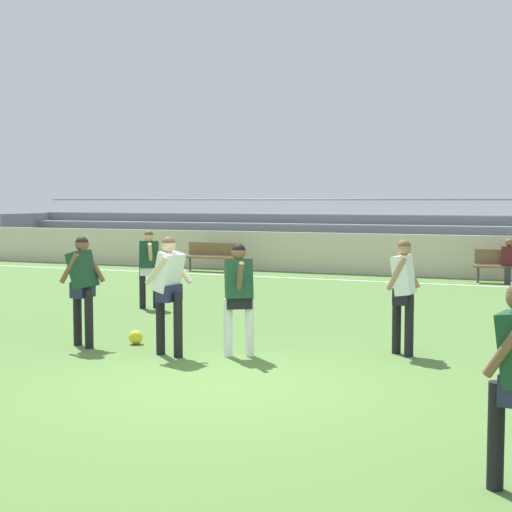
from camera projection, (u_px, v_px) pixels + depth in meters
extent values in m
plane|color=#517A38|center=(216.00, 385.00, 9.33)|extent=(160.00, 160.00, 0.00)
cube|color=white|center=(420.00, 283.00, 20.68)|extent=(44.00, 0.12, 0.01)
cube|color=beige|center=(433.00, 256.00, 22.35)|extent=(48.00, 0.16, 1.23)
cube|color=#9EA3AD|center=(335.00, 260.00, 24.48)|extent=(26.80, 0.36, 0.08)
cube|color=slate|center=(333.00, 265.00, 24.31)|extent=(26.80, 0.04, 0.34)
cube|color=#9EA3AD|center=(342.00, 248.00, 25.12)|extent=(26.80, 0.36, 0.08)
cube|color=slate|center=(340.00, 253.00, 24.95)|extent=(26.80, 0.04, 0.34)
cube|color=#9EA3AD|center=(348.00, 236.00, 25.76)|extent=(26.80, 0.36, 0.08)
cube|color=slate|center=(346.00, 242.00, 25.59)|extent=(26.80, 0.04, 0.34)
cube|color=#9EA3AD|center=(354.00, 226.00, 26.40)|extent=(26.80, 0.36, 0.08)
cube|color=slate|center=(353.00, 231.00, 26.23)|extent=(26.80, 0.04, 0.34)
cube|color=#9EA3AD|center=(360.00, 215.00, 27.05)|extent=(26.80, 0.36, 0.08)
cube|color=slate|center=(358.00, 220.00, 26.88)|extent=(26.80, 0.04, 0.34)
cube|color=slate|center=(28.00, 234.00, 31.00)|extent=(0.20, 3.27, 1.69)
cylinder|color=slate|center=(362.00, 200.00, 27.24)|extent=(26.80, 0.06, 0.06)
cube|color=brown|center=(508.00, 267.00, 20.53)|extent=(1.80, 0.40, 0.06)
cube|color=brown|center=(509.00, 257.00, 20.68)|extent=(1.80, 0.05, 0.40)
cylinder|color=#47474C|center=(478.00, 274.00, 20.85)|extent=(0.07, 0.07, 0.45)
cube|color=brown|center=(212.00, 257.00, 23.98)|extent=(1.80, 0.40, 0.06)
cube|color=brown|center=(215.00, 249.00, 24.13)|extent=(1.80, 0.05, 0.40)
cylinder|color=#47474C|center=(190.00, 264.00, 24.31)|extent=(0.07, 0.07, 0.45)
cylinder|color=#47474C|center=(235.00, 265.00, 23.69)|extent=(0.07, 0.07, 0.45)
cylinder|color=#2D2D38|center=(507.00, 276.00, 20.34)|extent=(0.16, 0.16, 0.45)
cube|color=#56191E|center=(509.00, 256.00, 20.51)|extent=(0.36, 0.24, 0.52)
sphere|color=brown|center=(509.00, 242.00, 20.48)|extent=(0.21, 0.21, 0.21)
cylinder|color=black|center=(78.00, 316.00, 11.87)|extent=(0.13, 0.13, 0.90)
cylinder|color=black|center=(89.00, 319.00, 11.61)|extent=(0.13, 0.13, 0.90)
cube|color=#232847|center=(83.00, 289.00, 11.71)|extent=(0.23, 0.36, 0.24)
cube|color=#194228|center=(82.00, 270.00, 11.69)|extent=(0.37, 0.39, 0.60)
cylinder|color=brown|center=(95.00, 266.00, 11.81)|extent=(0.35, 0.08, 0.48)
cylinder|color=brown|center=(69.00, 268.00, 11.56)|extent=(0.35, 0.08, 0.48)
sphere|color=brown|center=(82.00, 244.00, 11.66)|extent=(0.21, 0.21, 0.21)
sphere|color=black|center=(82.00, 243.00, 11.66)|extent=(0.20, 0.20, 0.20)
cylinder|color=black|center=(178.00, 325.00, 10.94)|extent=(0.13, 0.13, 0.93)
cylinder|color=black|center=(160.00, 323.00, 11.16)|extent=(0.13, 0.13, 0.93)
cube|color=#232847|center=(169.00, 293.00, 11.02)|extent=(0.27, 0.39, 0.24)
cube|color=white|center=(169.00, 272.00, 10.99)|extent=(0.39, 0.43, 0.60)
cylinder|color=beige|center=(156.00, 270.00, 10.85)|extent=(0.41, 0.13, 0.44)
cylinder|color=beige|center=(181.00, 268.00, 11.14)|extent=(0.41, 0.13, 0.44)
sphere|color=beige|center=(169.00, 245.00, 10.97)|extent=(0.21, 0.21, 0.21)
sphere|color=brown|center=(169.00, 244.00, 10.96)|extent=(0.20, 0.20, 0.20)
cylinder|color=black|center=(143.00, 289.00, 15.88)|extent=(0.13, 0.13, 0.82)
cylinder|color=black|center=(156.00, 288.00, 15.92)|extent=(0.13, 0.13, 0.82)
cube|color=white|center=(149.00, 270.00, 15.87)|extent=(0.42, 0.36, 0.24)
cube|color=#194228|center=(149.00, 255.00, 15.85)|extent=(0.48, 0.46, 0.59)
cylinder|color=#D6A884|center=(148.00, 253.00, 16.04)|extent=(0.23, 0.36, 0.47)
cylinder|color=#D6A884|center=(150.00, 254.00, 15.66)|extent=(0.23, 0.36, 0.47)
sphere|color=#D6A884|center=(149.00, 236.00, 15.82)|extent=(0.21, 0.21, 0.21)
sphere|color=brown|center=(149.00, 235.00, 15.82)|extent=(0.20, 0.20, 0.20)
cylinder|color=black|center=(397.00, 324.00, 11.22)|extent=(0.13, 0.13, 0.88)
cylinder|color=black|center=(409.00, 326.00, 11.01)|extent=(0.13, 0.13, 0.88)
cube|color=black|center=(403.00, 296.00, 11.08)|extent=(0.24, 0.37, 0.24)
cube|color=white|center=(403.00, 275.00, 11.06)|extent=(0.32, 0.40, 0.59)
cylinder|color=#A87A5B|center=(410.00, 272.00, 11.21)|extent=(0.31, 0.10, 0.50)
cylinder|color=#A87A5B|center=(397.00, 273.00, 10.91)|extent=(0.31, 0.10, 0.50)
sphere|color=#A87A5B|center=(404.00, 248.00, 11.04)|extent=(0.21, 0.21, 0.21)
sphere|color=brown|center=(404.00, 247.00, 11.03)|extent=(0.20, 0.20, 0.20)
cylinder|color=white|center=(228.00, 328.00, 11.03)|extent=(0.13, 0.13, 0.83)
cylinder|color=white|center=(250.00, 327.00, 11.05)|extent=(0.13, 0.13, 0.83)
cube|color=black|center=(239.00, 300.00, 11.01)|extent=(0.42, 0.38, 0.24)
cube|color=#194228|center=(239.00, 279.00, 10.99)|extent=(0.49, 0.47, 0.59)
cylinder|color=brown|center=(238.00, 275.00, 11.19)|extent=(0.25, 0.32, 0.48)
cylinder|color=brown|center=(240.00, 278.00, 10.79)|extent=(0.25, 0.32, 0.48)
sphere|color=brown|center=(239.00, 252.00, 10.96)|extent=(0.21, 0.21, 0.21)
sphere|color=black|center=(239.00, 251.00, 10.96)|extent=(0.20, 0.20, 0.20)
cylinder|color=black|center=(496.00, 436.00, 5.95)|extent=(0.13, 0.13, 0.84)
cylinder|color=brown|center=(506.00, 347.00, 5.64)|extent=(0.35, 0.13, 0.48)
sphere|color=yellow|center=(136.00, 337.00, 11.97)|extent=(0.22, 0.22, 0.22)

